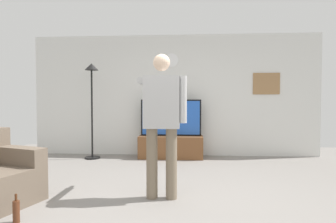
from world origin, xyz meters
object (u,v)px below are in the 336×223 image
(floor_lamp, at_px, (92,91))
(wall_clock, at_px, (172,60))
(tv_stand, at_px, (171,147))
(beverage_bottle, at_px, (16,211))
(television, at_px, (171,118))
(framed_picture, at_px, (266,84))
(person_standing_nearer_lamp, at_px, (162,116))

(floor_lamp, bearing_deg, wall_clock, 15.50)
(tv_stand, bearing_deg, beverage_bottle, -112.64)
(wall_clock, bearing_deg, tv_stand, -90.00)
(wall_clock, xyz_separation_m, beverage_bottle, (-1.36, -3.55, -2.02))
(television, xyz_separation_m, floor_lamp, (-1.67, -0.22, 0.58))
(framed_picture, distance_m, floor_lamp, 3.78)
(wall_clock, relative_size, beverage_bottle, 1.02)
(floor_lamp, height_order, beverage_bottle, floor_lamp)
(tv_stand, relative_size, wall_clock, 4.61)
(wall_clock, relative_size, framed_picture, 0.52)
(wall_clock, distance_m, floor_lamp, 1.86)
(tv_stand, bearing_deg, floor_lamp, -174.10)
(framed_picture, bearing_deg, floor_lamp, -172.89)
(framed_picture, xyz_separation_m, floor_lamp, (-3.74, -0.47, -0.16))
(television, distance_m, framed_picture, 2.22)
(wall_clock, distance_m, person_standing_nearer_lamp, 2.96)
(beverage_bottle, bearing_deg, tv_stand, 67.36)
(beverage_bottle, bearing_deg, framed_picture, 45.96)
(person_standing_nearer_lamp, bearing_deg, beverage_bottle, -149.99)
(floor_lamp, distance_m, beverage_bottle, 3.37)
(television, height_order, person_standing_nearer_lamp, person_standing_nearer_lamp)
(wall_clock, height_order, person_standing_nearer_lamp, wall_clock)
(tv_stand, relative_size, floor_lamp, 0.68)
(framed_picture, distance_m, person_standing_nearer_lamp, 3.48)
(television, relative_size, beverage_bottle, 4.45)
(tv_stand, height_order, framed_picture, framed_picture)
(framed_picture, distance_m, beverage_bottle, 5.17)
(wall_clock, bearing_deg, floor_lamp, -164.50)
(tv_stand, xyz_separation_m, person_standing_nearer_lamp, (0.03, -2.46, 0.79))
(tv_stand, distance_m, television, 0.63)
(wall_clock, bearing_deg, person_standing_nearer_lamp, -89.42)
(person_standing_nearer_lamp, bearing_deg, wall_clock, 90.58)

